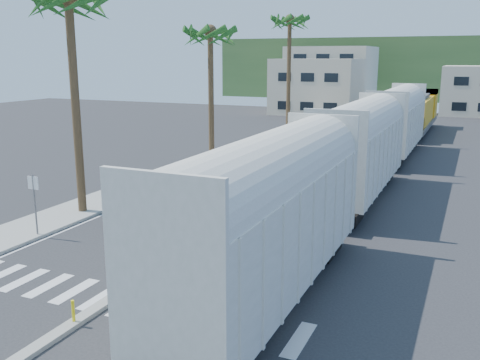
# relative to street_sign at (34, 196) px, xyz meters

# --- Properties ---
(ground) EXTENTS (140.00, 140.00, 0.00)m
(ground) POSITION_rel_street_sign_xyz_m (7.30, -2.00, -1.97)
(ground) COLOR #28282B
(ground) RESTS_ON ground
(sidewalk) EXTENTS (3.00, 90.00, 0.15)m
(sidewalk) POSITION_rel_street_sign_xyz_m (-1.20, 23.00, -1.90)
(sidewalk) COLOR gray
(sidewalk) RESTS_ON ground
(rails) EXTENTS (1.56, 100.00, 0.06)m
(rails) POSITION_rel_street_sign_xyz_m (12.30, 26.00, -1.94)
(rails) COLOR black
(rails) RESTS_ON ground
(median) EXTENTS (0.45, 60.00, 0.85)m
(median) POSITION_rel_street_sign_xyz_m (7.30, 17.96, -1.88)
(median) COLOR gray
(median) RESTS_ON ground
(crosswalk) EXTENTS (14.00, 2.20, 0.01)m
(crosswalk) POSITION_rel_street_sign_xyz_m (7.30, -4.00, -1.97)
(crosswalk) COLOR silver
(crosswalk) RESTS_ON ground
(lane_markings) EXTENTS (9.42, 90.00, 0.01)m
(lane_markings) POSITION_rel_street_sign_xyz_m (5.15, 23.00, -1.97)
(lane_markings) COLOR silver
(lane_markings) RESTS_ON ground
(freight_train) EXTENTS (3.00, 60.94, 5.85)m
(freight_train) POSITION_rel_street_sign_xyz_m (12.30, 18.53, 0.93)
(freight_train) COLOR beige
(freight_train) RESTS_ON ground
(palm_trees) EXTENTS (3.50, 37.20, 13.75)m
(palm_trees) POSITION_rel_street_sign_xyz_m (-0.80, 20.70, 8.84)
(palm_trees) COLOR brown
(palm_trees) RESTS_ON ground
(street_sign) EXTENTS (0.60, 0.08, 3.00)m
(street_sign) POSITION_rel_street_sign_xyz_m (0.00, 0.00, 0.00)
(street_sign) COLOR slate
(street_sign) RESTS_ON ground
(buildings) EXTENTS (38.00, 27.00, 10.00)m
(buildings) POSITION_rel_street_sign_xyz_m (0.89, 69.66, 2.39)
(buildings) COLOR beige
(buildings) RESTS_ON ground
(hillside) EXTENTS (80.00, 20.00, 12.00)m
(hillside) POSITION_rel_street_sign_xyz_m (7.30, 98.00, 4.03)
(hillside) COLOR #385628
(hillside) RESTS_ON ground
(car_lead) EXTENTS (2.48, 4.86, 1.57)m
(car_lead) POSITION_rel_street_sign_xyz_m (3.35, 4.59, -1.19)
(car_lead) COLOR black
(car_lead) RESTS_ON ground
(car_second) EXTENTS (2.47, 4.90, 1.51)m
(car_second) POSITION_rel_street_sign_xyz_m (4.19, 9.99, -1.21)
(car_second) COLOR black
(car_second) RESTS_ON ground
(car_third) EXTENTS (3.15, 5.71, 1.54)m
(car_third) POSITION_rel_street_sign_xyz_m (3.45, 15.62, -1.20)
(car_third) COLOR black
(car_third) RESTS_ON ground
(car_rear) EXTENTS (3.13, 5.63, 1.48)m
(car_rear) POSITION_rel_street_sign_xyz_m (3.12, 22.37, -1.23)
(car_rear) COLOR #B7BBBD
(car_rear) RESTS_ON ground
(cyclist) EXTENTS (0.79, 1.99, 2.37)m
(cyclist) POSITION_rel_street_sign_xyz_m (8.45, -4.29, -1.20)
(cyclist) COLOR #9EA0A5
(cyclist) RESTS_ON ground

